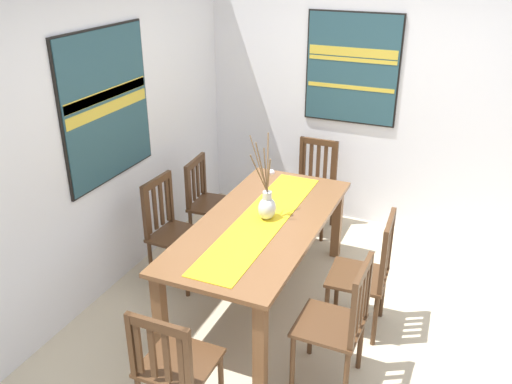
{
  "coord_description": "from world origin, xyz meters",
  "views": [
    {
      "loc": [
        -3.4,
        -0.89,
        2.72
      ],
      "look_at": [
        0.18,
        0.63,
        0.92
      ],
      "focal_mm": 38.27,
      "sensor_mm": 36.0,
      "label": 1
    }
  ],
  "objects_px": {
    "chair_5": "(172,230)",
    "chair_2": "(210,202)",
    "chair_1": "(367,272)",
    "chair_4": "(339,322)",
    "painting_on_side_wall": "(352,69)",
    "chair_3": "(313,184)",
    "dining_table": "(261,232)",
    "centerpiece_vase": "(267,205)",
    "chair_0": "(174,365)",
    "painting_on_back_wall": "(106,106)"
  },
  "relations": [
    {
      "from": "chair_5",
      "to": "chair_2",
      "type": "bearing_deg",
      "value": -1.73
    },
    {
      "from": "chair_1",
      "to": "chair_2",
      "type": "bearing_deg",
      "value": 68.42
    },
    {
      "from": "chair_4",
      "to": "painting_on_side_wall",
      "type": "height_order",
      "value": "painting_on_side_wall"
    },
    {
      "from": "chair_3",
      "to": "chair_5",
      "type": "xyz_separation_m",
      "value": [
        -1.38,
        0.81,
        -0.0
      ]
    },
    {
      "from": "chair_2",
      "to": "painting_on_side_wall",
      "type": "height_order",
      "value": "painting_on_side_wall"
    },
    {
      "from": "dining_table",
      "to": "chair_1",
      "type": "xyz_separation_m",
      "value": [
        -0.02,
        -0.85,
        -0.14
      ]
    },
    {
      "from": "centerpiece_vase",
      "to": "painting_on_side_wall",
      "type": "xyz_separation_m",
      "value": [
        1.67,
        -0.2,
        0.74
      ]
    },
    {
      "from": "centerpiece_vase",
      "to": "chair_4",
      "type": "height_order",
      "value": "centerpiece_vase"
    },
    {
      "from": "chair_2",
      "to": "chair_3",
      "type": "distance_m",
      "value": 1.08
    },
    {
      "from": "chair_2",
      "to": "painting_on_side_wall",
      "type": "relative_size",
      "value": 0.83
    },
    {
      "from": "painting_on_side_wall",
      "to": "chair_0",
      "type": "bearing_deg",
      "value": 176.51
    },
    {
      "from": "centerpiece_vase",
      "to": "chair_3",
      "type": "height_order",
      "value": "centerpiece_vase"
    },
    {
      "from": "centerpiece_vase",
      "to": "chair_0",
      "type": "bearing_deg",
      "value": -179.74
    },
    {
      "from": "chair_3",
      "to": "painting_on_side_wall",
      "type": "bearing_deg",
      "value": -32.41
    },
    {
      "from": "centerpiece_vase",
      "to": "dining_table",
      "type": "bearing_deg",
      "value": 157.09
    },
    {
      "from": "dining_table",
      "to": "chair_2",
      "type": "xyz_separation_m",
      "value": [
        0.63,
        0.8,
        -0.17
      ]
    },
    {
      "from": "dining_table",
      "to": "chair_1",
      "type": "relative_size",
      "value": 2.08
    },
    {
      "from": "dining_table",
      "to": "painting_on_back_wall",
      "type": "xyz_separation_m",
      "value": [
        -0.14,
        1.25,
        0.91
      ]
    },
    {
      "from": "chair_1",
      "to": "chair_5",
      "type": "distance_m",
      "value": 1.67
    },
    {
      "from": "chair_0",
      "to": "chair_1",
      "type": "xyz_separation_m",
      "value": [
        1.37,
        -0.82,
        0.03
      ]
    },
    {
      "from": "chair_0",
      "to": "chair_3",
      "type": "distance_m",
      "value": 2.77
    },
    {
      "from": "chair_3",
      "to": "centerpiece_vase",
      "type": "bearing_deg",
      "value": -178.82
    },
    {
      "from": "chair_2",
      "to": "chair_4",
      "type": "relative_size",
      "value": 0.94
    },
    {
      "from": "dining_table",
      "to": "painting_on_back_wall",
      "type": "distance_m",
      "value": 1.56
    },
    {
      "from": "centerpiece_vase",
      "to": "chair_5",
      "type": "distance_m",
      "value": 0.92
    },
    {
      "from": "centerpiece_vase",
      "to": "chair_4",
      "type": "distance_m",
      "value": 1.12
    },
    {
      "from": "chair_1",
      "to": "centerpiece_vase",
      "type": "bearing_deg",
      "value": 84.97
    },
    {
      "from": "chair_0",
      "to": "painting_on_side_wall",
      "type": "bearing_deg",
      "value": -3.49
    },
    {
      "from": "painting_on_back_wall",
      "to": "centerpiece_vase",
      "type": "bearing_deg",
      "value": -81.51
    },
    {
      "from": "chair_3",
      "to": "chair_4",
      "type": "xyz_separation_m",
      "value": [
        -2.02,
        -0.81,
        -0.0
      ]
    },
    {
      "from": "chair_4",
      "to": "chair_3",
      "type": "bearing_deg",
      "value": 21.94
    },
    {
      "from": "chair_1",
      "to": "chair_2",
      "type": "height_order",
      "value": "chair_1"
    },
    {
      "from": "chair_1",
      "to": "painting_on_back_wall",
      "type": "xyz_separation_m",
      "value": [
        -0.12,
        2.1,
        1.05
      ]
    },
    {
      "from": "chair_0",
      "to": "chair_3",
      "type": "xyz_separation_m",
      "value": [
        2.77,
        0.03,
        0.02
      ]
    },
    {
      "from": "painting_on_back_wall",
      "to": "painting_on_side_wall",
      "type": "xyz_separation_m",
      "value": [
        1.86,
        -1.47,
        0.04
      ]
    },
    {
      "from": "chair_0",
      "to": "chair_2",
      "type": "xyz_separation_m",
      "value": [
        2.03,
        0.83,
        -0.0
      ]
    },
    {
      "from": "centerpiece_vase",
      "to": "chair_2",
      "type": "distance_m",
      "value": 1.08
    },
    {
      "from": "chair_3",
      "to": "painting_on_side_wall",
      "type": "xyz_separation_m",
      "value": [
        0.35,
        -0.22,
        1.11
      ]
    },
    {
      "from": "chair_2",
      "to": "painting_on_side_wall",
      "type": "bearing_deg",
      "value": -42.98
    },
    {
      "from": "painting_on_back_wall",
      "to": "painting_on_side_wall",
      "type": "height_order",
      "value": "painting_on_back_wall"
    },
    {
      "from": "chair_0",
      "to": "chair_1",
      "type": "relative_size",
      "value": 0.92
    },
    {
      "from": "chair_5",
      "to": "centerpiece_vase",
      "type": "bearing_deg",
      "value": -85.78
    },
    {
      "from": "chair_5",
      "to": "chair_1",
      "type": "bearing_deg",
      "value": -90.38
    },
    {
      "from": "dining_table",
      "to": "chair_4",
      "type": "distance_m",
      "value": 1.05
    },
    {
      "from": "chair_1",
      "to": "painting_on_back_wall",
      "type": "distance_m",
      "value": 2.36
    },
    {
      "from": "chair_0",
      "to": "chair_5",
      "type": "relative_size",
      "value": 0.94
    },
    {
      "from": "chair_2",
      "to": "painting_on_back_wall",
      "type": "distance_m",
      "value": 1.4
    },
    {
      "from": "centerpiece_vase",
      "to": "chair_1",
      "type": "relative_size",
      "value": 0.69
    },
    {
      "from": "chair_1",
      "to": "chair_3",
      "type": "bearing_deg",
      "value": 31.61
    },
    {
      "from": "centerpiece_vase",
      "to": "painting_on_back_wall",
      "type": "xyz_separation_m",
      "value": [
        -0.19,
        1.28,
        0.69
      ]
    }
  ]
}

